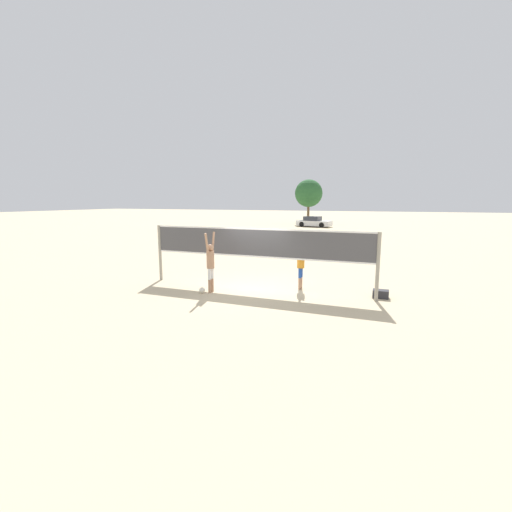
# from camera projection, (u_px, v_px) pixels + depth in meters

# --- Properties ---
(ground_plane) EXTENTS (200.00, 200.00, 0.00)m
(ground_plane) POSITION_uv_depth(u_px,v_px,m) (256.00, 289.00, 13.11)
(ground_plane) COLOR beige
(volleyball_net) EXTENTS (8.83, 0.12, 2.34)m
(volleyball_net) POSITION_uv_depth(u_px,v_px,m) (256.00, 247.00, 12.85)
(volleyball_net) COLOR gray
(volleyball_net) RESTS_ON ground_plane
(player_spiker) EXTENTS (0.28, 0.72, 2.22)m
(player_spiker) POSITION_uv_depth(u_px,v_px,m) (210.00, 261.00, 12.49)
(player_spiker) COLOR tan
(player_spiker) RESTS_ON ground_plane
(player_blocker) EXTENTS (0.28, 0.69, 2.02)m
(player_blocker) POSITION_uv_depth(u_px,v_px,m) (301.00, 262.00, 12.97)
(player_blocker) COLOR tan
(player_blocker) RESTS_ON ground_plane
(volleyball) EXTENTS (0.21, 0.21, 0.21)m
(volleyball) POSITION_uv_depth(u_px,v_px,m) (202.00, 290.00, 12.52)
(volleyball) COLOR silver
(volleyball) RESTS_ON ground_plane
(gear_bag) EXTENTS (0.53, 0.35, 0.28)m
(gear_bag) POSITION_uv_depth(u_px,v_px,m) (381.00, 294.00, 11.91)
(gear_bag) COLOR #2D2D33
(gear_bag) RESTS_ON ground_plane
(parked_car_near) EXTENTS (4.63, 2.52, 1.33)m
(parked_car_near) POSITION_uv_depth(u_px,v_px,m) (314.00, 222.00, 44.03)
(parked_car_near) COLOR silver
(parked_car_near) RESTS_ON ground_plane
(tree_left_cluster) EXTENTS (3.93, 3.93, 6.34)m
(tree_left_cluster) POSITION_uv_depth(u_px,v_px,m) (309.00, 193.00, 48.97)
(tree_left_cluster) COLOR brown
(tree_left_cluster) RESTS_ON ground_plane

